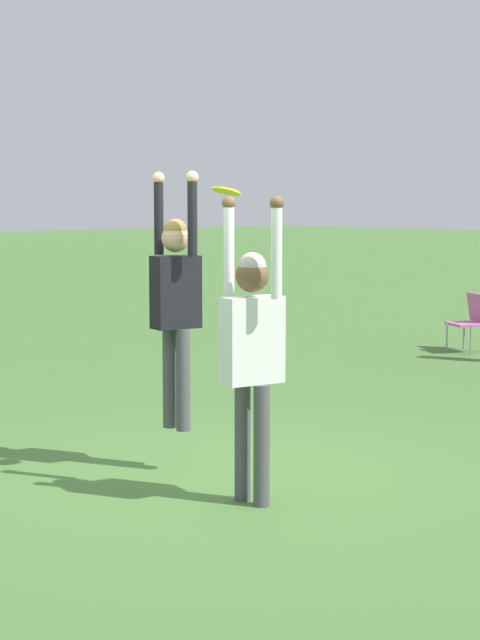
% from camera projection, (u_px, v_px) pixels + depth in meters
% --- Properties ---
extents(ground_plane, '(120.00, 120.00, 0.00)m').
position_uv_depth(ground_plane, '(223.00, 475.00, 8.81)').
color(ground_plane, '#4C7A38').
extents(person_jumping, '(0.54, 0.42, 2.14)m').
position_uv_depth(person_jumping, '(176.00, 294.00, 8.83)').
color(person_jumping, '#4C4C51').
rests_on(person_jumping, ground_plane).
extents(person_defending, '(0.61, 0.49, 2.29)m').
position_uv_depth(person_defending, '(252.00, 340.00, 7.86)').
color(person_defending, '#4C4C51').
rests_on(person_defending, ground_plane).
extents(frisbee, '(0.23, 0.22, 0.07)m').
position_uv_depth(frisbee, '(226.00, 191.00, 8.22)').
color(frisbee, yellow).
extents(camping_chair_1, '(0.67, 0.73, 0.87)m').
position_uv_depth(camping_chair_1, '(472.00, 317.00, 15.90)').
color(camping_chair_1, gray).
rests_on(camping_chair_1, ground_plane).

